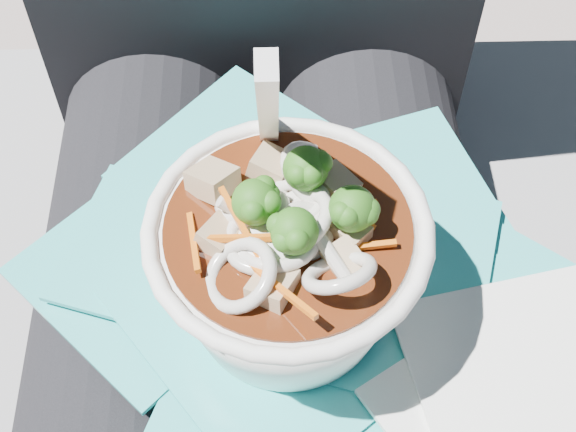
{
  "coord_description": "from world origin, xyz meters",
  "views": [
    {
      "loc": [
        0.01,
        -0.24,
        1.01
      ],
      "look_at": [
        0.02,
        -0.01,
        0.68
      ],
      "focal_mm": 50.0,
      "sensor_mm": 36.0,
      "label": 1
    }
  ],
  "objects_px": {
    "lap": "(265,362)",
    "person_body": "(262,227)",
    "plastic_bag": "(334,300)",
    "stone_ledge": "(269,346)",
    "udon_bowl": "(288,257)"
  },
  "relations": [
    {
      "from": "lap",
      "to": "person_body",
      "type": "xyz_separation_m",
      "value": [
        0.0,
        0.09,
        0.03
      ]
    },
    {
      "from": "lap",
      "to": "plastic_bag",
      "type": "bearing_deg",
      "value": 1.55
    },
    {
      "from": "stone_ledge",
      "to": "plastic_bag",
      "type": "height_order",
      "value": "plastic_bag"
    },
    {
      "from": "stone_ledge",
      "to": "plastic_bag",
      "type": "distance_m",
      "value": 0.4
    },
    {
      "from": "stone_ledge",
      "to": "plastic_bag",
      "type": "bearing_deg",
      "value": -73.38
    },
    {
      "from": "person_body",
      "to": "udon_bowl",
      "type": "xyz_separation_m",
      "value": [
        0.02,
        -0.1,
        0.12
      ]
    },
    {
      "from": "udon_bowl",
      "to": "person_body",
      "type": "bearing_deg",
      "value": 98.87
    },
    {
      "from": "plastic_bag",
      "to": "udon_bowl",
      "type": "height_order",
      "value": "udon_bowl"
    },
    {
      "from": "person_body",
      "to": "udon_bowl",
      "type": "bearing_deg",
      "value": -81.13
    },
    {
      "from": "lap",
      "to": "udon_bowl",
      "type": "distance_m",
      "value": 0.15
    },
    {
      "from": "plastic_bag",
      "to": "stone_ledge",
      "type": "bearing_deg",
      "value": 106.62
    },
    {
      "from": "plastic_bag",
      "to": "lap",
      "type": "bearing_deg",
      "value": -178.45
    },
    {
      "from": "lap",
      "to": "plastic_bag",
      "type": "distance_m",
      "value": 0.1
    },
    {
      "from": "udon_bowl",
      "to": "stone_ledge",
      "type": "bearing_deg",
      "value": 95.64
    },
    {
      "from": "person_body",
      "to": "plastic_bag",
      "type": "xyz_separation_m",
      "value": [
        0.04,
        -0.09,
        0.05
      ]
    }
  ]
}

